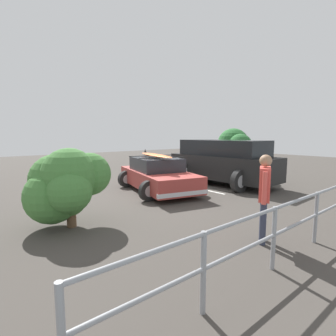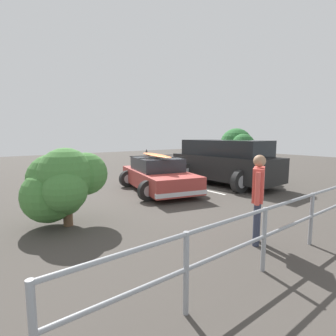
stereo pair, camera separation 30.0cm
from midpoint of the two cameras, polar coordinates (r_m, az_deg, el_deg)
The scene contains 8 objects.
ground_plane at distance 9.93m, azimuth -0.59°, elevation -5.31°, with size 44.00×44.00×0.02m, color #423D38.
parking_stripe at distance 11.09m, azimuth 5.13°, elevation -3.93°, with size 4.02×0.12×0.00m, color silver.
sedan_car at distance 10.06m, azimuth -1.33°, elevation -1.52°, with size 3.03×4.44×1.56m.
suv_car at distance 11.60m, azimuth 12.93°, elevation 1.37°, with size 2.79×4.99×1.92m.
person_bystander at distance 5.46m, azimuth 20.55°, elevation -4.74°, with size 0.61×0.43×1.78m.
railing_fence at distance 5.95m, azimuth 30.11°, elevation -8.00°, with size 9.95×0.12×1.04m.
bush_near_left at distance 6.59m, azimuth -20.94°, elevation -3.12°, with size 1.99×1.86×1.86m.
bush_near_right at distance 13.60m, azimuth 14.92°, elevation 3.18°, with size 2.11×2.11×2.47m.
Camera 2 is at (5.73, 7.82, 2.16)m, focal length 28.00 mm.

